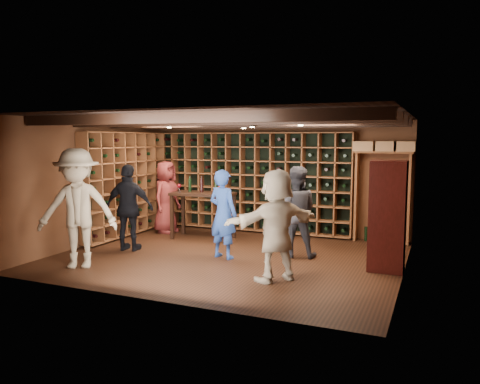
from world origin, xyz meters
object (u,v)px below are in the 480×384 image
at_px(display_cabinet, 387,218).
at_px(guest_beige, 276,225).
at_px(guest_khaki, 78,208).
at_px(guest_red_floral, 166,197).
at_px(tasting_table, 203,198).
at_px(guest_woman_black, 129,208).
at_px(man_blue_shirt, 223,214).
at_px(man_grey_suit, 295,212).

height_order(display_cabinet, guest_beige, display_cabinet).
distance_m(display_cabinet, guest_khaki, 5.04).
distance_m(guest_red_floral, guest_khaki, 3.10).
bearing_deg(tasting_table, guest_khaki, -110.93).
height_order(guest_woman_black, tasting_table, guest_woman_black).
relative_size(man_blue_shirt, guest_woman_black, 0.96).
height_order(guest_woman_black, guest_beige, guest_beige).
bearing_deg(man_blue_shirt, display_cabinet, -159.15).
bearing_deg(man_grey_suit, tasting_table, -30.02).
relative_size(man_blue_shirt, guest_beige, 0.94).
height_order(man_blue_shirt, tasting_table, man_blue_shirt).
relative_size(man_grey_suit, guest_woman_black, 0.99).
distance_m(display_cabinet, man_grey_suit, 1.64).
xyz_separation_m(guest_red_floral, tasting_table, (1.09, -0.28, 0.05)).
distance_m(man_blue_shirt, guest_beige, 1.59).
relative_size(man_blue_shirt, guest_red_floral, 0.98).
xyz_separation_m(display_cabinet, tasting_table, (-3.85, 1.00, 0.01)).
height_order(guest_khaki, guest_beige, guest_khaki).
relative_size(man_grey_suit, guest_beige, 0.97).
bearing_deg(display_cabinet, guest_red_floral, 165.45).
xyz_separation_m(guest_woman_black, guest_khaki, (-0.06, -1.30, 0.16)).
bearing_deg(man_grey_suit, guest_woman_black, 2.13).
relative_size(display_cabinet, guest_red_floral, 1.08).
distance_m(display_cabinet, guest_woman_black, 4.67).
relative_size(display_cabinet, guest_khaki, 0.89).
height_order(guest_red_floral, tasting_table, guest_red_floral).
distance_m(man_grey_suit, guest_woman_black, 3.13).
xyz_separation_m(guest_woman_black, guest_beige, (3.18, -0.72, 0.02)).
bearing_deg(man_grey_suit, guest_khaki, 21.58).
bearing_deg(display_cabinet, guest_beige, -139.90).
distance_m(man_blue_shirt, man_grey_suit, 1.31).
relative_size(guest_woman_black, tasting_table, 1.21).
distance_m(guest_woman_black, guest_beige, 3.26).
bearing_deg(guest_beige, guest_woman_black, -63.50).
relative_size(man_blue_shirt, guest_khaki, 0.80).
xyz_separation_m(display_cabinet, guest_beige, (-1.46, -1.23, -0.01)).
height_order(display_cabinet, guest_woman_black, display_cabinet).
relative_size(display_cabinet, guest_woman_black, 1.06).
bearing_deg(tasting_table, guest_beige, -47.03).
height_order(guest_red_floral, guest_beige, guest_beige).
xyz_separation_m(man_grey_suit, guest_woman_black, (-3.03, -0.80, 0.01)).
bearing_deg(display_cabinet, man_grey_suit, 169.45).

